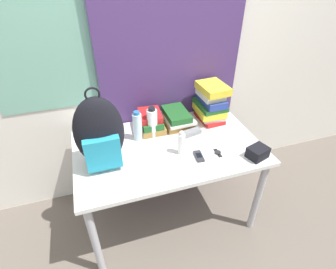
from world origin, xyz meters
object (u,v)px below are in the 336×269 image
(book_stack_center, at_px, (177,118))
(camera_pouch, at_px, (258,152))
(water_bottle, at_px, (138,126))
(wristwatch, at_px, (218,153))
(sunscreen_bottle, at_px, (181,143))
(book_stack_left, at_px, (151,122))
(sports_bottle, at_px, (152,123))
(backpack, at_px, (100,134))
(book_stack_right, at_px, (211,103))
(cell_phone, at_px, (199,156))
(sunglasses_case, at_px, (192,133))

(book_stack_center, distance_m, camera_pouch, 0.66)
(water_bottle, distance_m, wristwatch, 0.59)
(water_bottle, relative_size, sunscreen_bottle, 1.32)
(sunscreen_bottle, bearing_deg, book_stack_left, 109.63)
(sports_bottle, height_order, camera_pouch, sports_bottle)
(backpack, distance_m, book_stack_center, 0.69)
(water_bottle, bearing_deg, book_stack_right, 8.69)
(sports_bottle, height_order, sunscreen_bottle, sports_bottle)
(cell_phone, relative_size, wristwatch, 1.26)
(backpack, height_order, wristwatch, backpack)
(sports_bottle, relative_size, wristwatch, 2.60)
(book_stack_center, relative_size, water_bottle, 1.20)
(book_stack_left, distance_m, water_bottle, 0.15)
(sunglasses_case, height_order, camera_pouch, camera_pouch)
(water_bottle, relative_size, camera_pouch, 1.49)
(book_stack_center, distance_m, water_bottle, 0.35)
(book_stack_left, bearing_deg, sports_bottle, -95.60)
(sports_bottle, xyz_separation_m, sunscreen_bottle, (0.13, -0.26, -0.03))
(backpack, height_order, book_stack_center, backpack)
(camera_pouch, bearing_deg, cell_phone, 162.58)
(book_stack_center, bearing_deg, sunglasses_case, -70.70)
(book_stack_center, distance_m, cell_phone, 0.43)
(camera_pouch, bearing_deg, sports_bottle, 142.57)
(backpack, distance_m, book_stack_right, 0.93)
(book_stack_left, relative_size, camera_pouch, 1.50)
(book_stack_right, relative_size, cell_phone, 2.67)
(sunglasses_case, distance_m, camera_pouch, 0.49)
(sports_bottle, bearing_deg, wristwatch, -43.01)
(backpack, bearing_deg, water_bottle, 36.52)
(book_stack_left, relative_size, book_stack_center, 0.84)
(camera_pouch, relative_size, wristwatch, 1.69)
(sports_bottle, bearing_deg, backpack, -151.07)
(cell_phone, bearing_deg, backpack, 167.74)
(backpack, xyz_separation_m, sunglasses_case, (0.66, 0.13, -0.21))
(book_stack_right, bearing_deg, wristwatch, -107.39)
(water_bottle, distance_m, cell_phone, 0.48)
(book_stack_left, distance_m, sunglasses_case, 0.32)
(water_bottle, xyz_separation_m, camera_pouch, (0.71, -0.45, -0.07))
(wristwatch, bearing_deg, book_stack_right, 72.61)
(book_stack_left, bearing_deg, water_bottle, -142.77)
(book_stack_center, xyz_separation_m, sunscreen_bottle, (-0.09, -0.34, 0.02))
(sunscreen_bottle, height_order, camera_pouch, sunscreen_bottle)
(sunglasses_case, height_order, wristwatch, sunglasses_case)
(backpack, xyz_separation_m, wristwatch, (0.75, -0.13, -0.23))
(book_stack_center, bearing_deg, book_stack_right, 0.06)
(book_stack_center, height_order, camera_pouch, book_stack_center)
(sports_bottle, height_order, sunglasses_case, sports_bottle)
(backpack, distance_m, cell_phone, 0.66)
(book_stack_left, distance_m, camera_pouch, 0.80)
(backpack, xyz_separation_m, water_bottle, (0.27, 0.20, -0.12))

